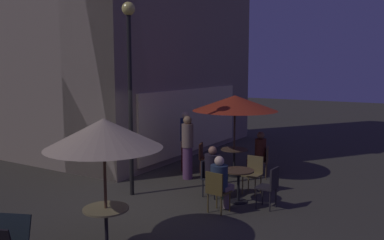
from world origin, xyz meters
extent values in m
plane|color=#3B372D|center=(0.00, 0.00, 0.00)|extent=(60.00, 60.00, 0.00)
cube|color=gray|center=(5.21, 2.49, 4.93)|extent=(8.45, 1.96, 9.86)
cube|color=gray|center=(1.96, 4.97, 4.93)|extent=(1.96, 6.90, 9.86)
cube|color=beige|center=(4.79, 1.47, 1.25)|extent=(5.92, 0.08, 2.10)
cylinder|color=black|center=(0.41, 0.53, 2.12)|extent=(0.10, 0.10, 4.24)
sphere|color=#F8E36A|center=(0.41, 0.53, 4.34)|extent=(0.30, 0.30, 0.30)
cylinder|color=black|center=(3.22, -0.82, 0.01)|extent=(0.40, 0.40, 0.03)
cylinder|color=black|center=(3.22, -0.82, 0.37)|extent=(0.06, 0.06, 0.74)
cylinder|color=brown|center=(3.22, -0.82, 0.75)|extent=(0.75, 0.75, 0.03)
cylinder|color=black|center=(-2.08, -0.99, 0.34)|extent=(0.06, 0.06, 0.69)
cylinder|color=olive|center=(-2.08, -0.99, 0.70)|extent=(0.76, 0.76, 0.03)
cylinder|color=black|center=(1.24, -1.86, 0.01)|extent=(0.40, 0.40, 0.03)
cylinder|color=black|center=(1.24, -1.86, 0.36)|extent=(0.06, 0.06, 0.72)
cylinder|color=#4A3320|center=(1.24, -1.86, 0.73)|extent=(0.70, 0.70, 0.03)
cylinder|color=black|center=(3.22, -0.82, 0.03)|extent=(0.36, 0.36, 0.06)
cylinder|color=#453025|center=(3.22, -0.82, 1.11)|extent=(0.05, 0.05, 2.21)
cone|color=maroon|center=(3.22, -0.82, 2.05)|extent=(2.35, 2.35, 0.42)
cylinder|color=#543523|center=(-2.08, -0.99, 1.08)|extent=(0.05, 0.05, 2.16)
cone|color=tan|center=(-2.08, -0.99, 1.97)|extent=(1.92, 1.92, 0.48)
cylinder|color=brown|center=(3.18, -0.20, 0.23)|extent=(0.03, 0.03, 0.45)
cylinder|color=brown|center=(2.87, -0.31, 0.23)|extent=(0.03, 0.03, 0.45)
cylinder|color=brown|center=(3.08, 0.11, 0.23)|extent=(0.03, 0.03, 0.45)
cylinder|color=brown|center=(2.76, 0.01, 0.23)|extent=(0.03, 0.03, 0.45)
cube|color=brown|center=(2.97, -0.10, 0.47)|extent=(0.53, 0.53, 0.04)
cube|color=brown|center=(2.91, 0.08, 0.69)|extent=(0.40, 0.17, 0.39)
cylinder|color=brown|center=(3.22, -1.39, 0.22)|extent=(0.03, 0.03, 0.43)
cylinder|color=brown|center=(3.55, -1.29, 0.22)|extent=(0.03, 0.03, 0.43)
cylinder|color=brown|center=(3.33, -1.72, 0.22)|extent=(0.03, 0.03, 0.43)
cylinder|color=brown|center=(3.65, -1.61, 0.22)|extent=(0.03, 0.03, 0.43)
cube|color=brown|center=(3.44, -1.50, 0.45)|extent=(0.53, 0.53, 0.04)
cube|color=brown|center=(3.50, -1.69, 0.66)|extent=(0.42, 0.17, 0.39)
cylinder|color=black|center=(1.44, -1.34, 0.21)|extent=(0.03, 0.03, 0.42)
cylinder|color=black|center=(1.12, -1.32, 0.21)|extent=(0.03, 0.03, 0.42)
cylinder|color=black|center=(1.46, -1.02, 0.21)|extent=(0.03, 0.03, 0.42)
cylinder|color=black|center=(1.14, -1.00, 0.21)|extent=(0.03, 0.03, 0.42)
cube|color=black|center=(1.29, -1.17, 0.44)|extent=(0.43, 0.43, 0.04)
cube|color=black|center=(1.30, -0.99, 0.66)|extent=(0.40, 0.07, 0.40)
cylinder|color=brown|center=(0.64, -1.63, 0.21)|extent=(0.03, 0.03, 0.42)
cylinder|color=brown|center=(0.60, -1.96, 0.21)|extent=(0.03, 0.03, 0.42)
cylinder|color=brown|center=(0.31, -1.60, 0.21)|extent=(0.03, 0.03, 0.42)
cylinder|color=brown|center=(0.28, -1.93, 0.21)|extent=(0.03, 0.03, 0.42)
cube|color=brown|center=(0.46, -1.78, 0.44)|extent=(0.45, 0.45, 0.04)
cube|color=brown|center=(0.27, -1.76, 0.67)|extent=(0.08, 0.42, 0.43)
cylinder|color=black|center=(1.06, -2.38, 0.22)|extent=(0.03, 0.03, 0.44)
cylinder|color=black|center=(1.37, -2.40, 0.22)|extent=(0.03, 0.03, 0.44)
cylinder|color=black|center=(1.04, -2.69, 0.22)|extent=(0.03, 0.03, 0.44)
cylinder|color=black|center=(1.35, -2.71, 0.22)|extent=(0.03, 0.03, 0.44)
cube|color=black|center=(1.20, -2.54, 0.46)|extent=(0.41, 0.41, 0.04)
cube|color=black|center=(1.19, -2.72, 0.70)|extent=(0.39, 0.06, 0.43)
cylinder|color=brown|center=(1.80, -2.04, 0.22)|extent=(0.03, 0.03, 0.45)
cylinder|color=brown|center=(1.81, -1.71, 0.22)|extent=(0.03, 0.03, 0.45)
cylinder|color=brown|center=(2.13, -2.05, 0.22)|extent=(0.03, 0.03, 0.45)
cylinder|color=brown|center=(2.14, -1.72, 0.22)|extent=(0.03, 0.03, 0.45)
cube|color=brown|center=(1.97, -1.88, 0.46)|extent=(0.42, 0.42, 0.04)
cube|color=brown|center=(2.15, -1.89, 0.69)|extent=(0.05, 0.41, 0.41)
cube|color=#55141A|center=(3.40, -1.37, 0.49)|extent=(0.40, 0.44, 0.14)
cylinder|color=#55141A|center=(3.35, -1.22, 0.24)|extent=(0.14, 0.14, 0.49)
cylinder|color=#491F16|center=(3.44, -1.50, 0.79)|extent=(0.31, 0.31, 0.60)
sphere|color=brown|center=(3.44, -1.50, 1.18)|extent=(0.20, 0.20, 0.20)
cube|color=black|center=(1.28, -1.31, 0.49)|extent=(0.40, 0.38, 0.14)
cylinder|color=black|center=(1.27, -1.47, 0.24)|extent=(0.14, 0.14, 0.49)
cylinder|color=black|center=(1.29, -1.17, 0.75)|extent=(0.37, 0.37, 0.53)
sphere|color=#98664C|center=(1.29, -1.17, 1.11)|extent=(0.20, 0.20, 0.20)
cube|color=slate|center=(0.60, -1.80, 0.49)|extent=(0.40, 0.40, 0.14)
cylinder|color=slate|center=(0.76, -1.81, 0.24)|extent=(0.14, 0.14, 0.49)
cylinder|color=#222F43|center=(0.46, -1.78, 0.75)|extent=(0.37, 0.37, 0.52)
sphere|color=beige|center=(0.46, -1.78, 1.10)|extent=(0.20, 0.20, 0.20)
cylinder|color=#4D1315|center=(2.95, 0.62, 0.45)|extent=(0.27, 0.27, 0.90)
cylinder|color=#1B244A|center=(2.95, 0.62, 1.23)|extent=(0.31, 0.31, 0.65)
sphere|color=beige|center=(2.95, 0.62, 1.65)|extent=(0.20, 0.20, 0.20)
cylinder|color=#633B5F|center=(2.28, 0.14, 0.44)|extent=(0.27, 0.27, 0.88)
cylinder|color=#7E6557|center=(2.28, 0.14, 1.20)|extent=(0.32, 0.32, 0.63)
sphere|color=#936F4C|center=(2.28, 0.14, 1.61)|extent=(0.23, 0.23, 0.23)
camera|label=1|loc=(-6.87, -5.59, 3.05)|focal=38.04mm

